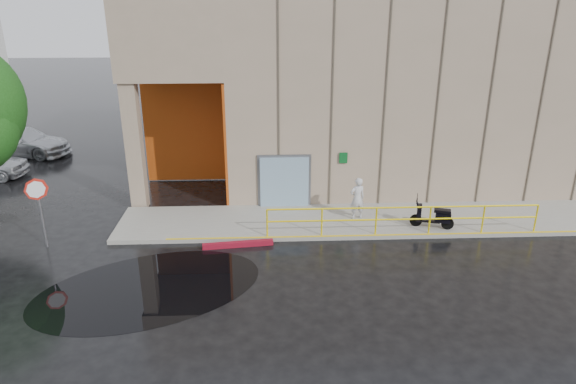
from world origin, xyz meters
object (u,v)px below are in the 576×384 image
person (357,198)px  car_c (22,142)px  scooter (433,210)px  stop_sign (38,198)px  red_curb (238,244)px

person → car_c: bearing=-45.2°
person → scooter: (2.59, -0.96, -0.12)m
stop_sign → person: bearing=0.0°
person → car_c: 18.84m
person → stop_sign: stop_sign is taller
stop_sign → car_c: 12.37m
scooter → person: bearing=177.2°
stop_sign → red_curb: (6.49, -0.25, -1.73)m
person → scooter: person is taller
red_curb → car_c: car_c is taller
scooter → car_c: 21.57m
person → car_c: person is taller
scooter → red_curb: 7.05m
scooter → stop_sign: bearing=-159.6°
scooter → stop_sign: 13.50m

